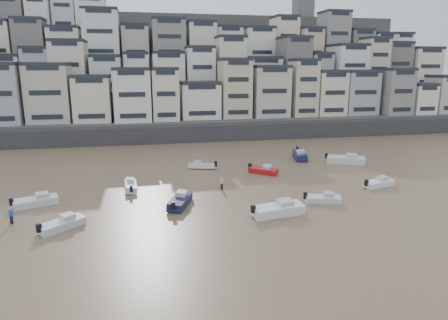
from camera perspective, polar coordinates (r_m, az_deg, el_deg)
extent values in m
cube|color=#38383A|center=(85.99, -3.60, 3.83)|extent=(140.00, 3.00, 3.50)
cube|color=#4C4C47|center=(93.57, -1.16, 4.77)|extent=(140.00, 14.00, 4.00)
cube|color=#4C4C47|center=(104.93, -2.37, 7.33)|extent=(140.00, 14.00, 10.00)
cube|color=#4C4C47|center=(116.44, -3.36, 9.88)|extent=(140.00, 14.00, 18.00)
cube|color=#4C4C47|center=(128.15, -4.18, 11.96)|extent=(140.00, 16.00, 26.00)
cube|color=#4C4C47|center=(142.02, -4.96, 13.28)|extent=(140.00, 18.00, 32.00)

